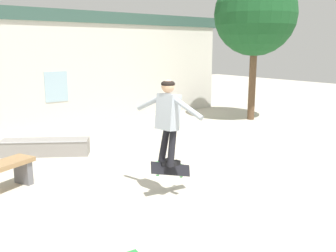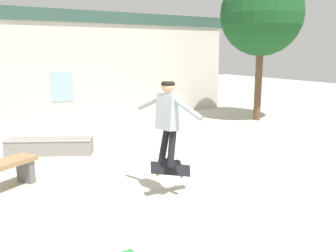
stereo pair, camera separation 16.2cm
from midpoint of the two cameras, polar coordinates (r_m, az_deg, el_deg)
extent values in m
plane|color=beige|center=(5.94, 6.24, -12.18)|extent=(40.00, 40.00, 0.00)
cube|color=beige|center=(11.84, -18.95, 7.24)|extent=(13.55, 0.40, 3.14)
cube|color=#335147|center=(11.84, -19.55, 15.71)|extent=(14.23, 0.52, 0.36)
cube|color=#99B7C6|center=(11.77, -17.03, 5.74)|extent=(0.70, 0.02, 0.90)
cylinder|color=brown|center=(12.83, 12.35, 6.37)|extent=(0.23, 0.23, 2.44)
sphere|color=#194C23|center=(12.82, 12.82, 16.27)|extent=(2.65, 2.65, 2.65)
cube|color=slate|center=(7.29, -21.79, -6.55)|extent=(0.26, 0.38, 0.43)
cube|color=gray|center=(8.98, -18.66, -3.07)|extent=(1.86, 1.42, 0.37)
cube|color=#B7B7BC|center=(8.74, -19.08, -2.34)|extent=(1.64, 1.09, 0.02)
cube|color=#9EA8B2|center=(5.92, -0.78, 2.17)|extent=(0.33, 0.38, 0.59)
sphere|color=tan|center=(5.87, -0.80, 6.07)|extent=(0.24, 0.24, 0.21)
ellipsoid|color=black|center=(5.87, -0.80, 6.43)|extent=(0.26, 0.26, 0.12)
cylinder|color=black|center=(6.10, -1.35, -2.89)|extent=(0.25, 0.14, 0.66)
cube|color=black|center=(6.20, -1.14, -5.46)|extent=(0.27, 0.14, 0.07)
cylinder|color=black|center=(5.99, -0.18, -3.17)|extent=(0.24, 0.18, 0.66)
cube|color=black|center=(6.09, 0.02, -5.78)|extent=(0.27, 0.14, 0.07)
cylinder|color=#9EA8B2|center=(6.19, -3.49, 3.55)|extent=(0.18, 0.59, 0.32)
cylinder|color=#9EA8B2|center=(5.64, 2.17, 2.74)|extent=(0.18, 0.59, 0.32)
cube|color=black|center=(6.24, -0.28, -6.62)|extent=(0.84, 0.12, 0.40)
cylinder|color=green|center=(6.45, 1.19, -5.89)|extent=(0.06, 0.06, 0.05)
cylinder|color=green|center=(6.42, 1.28, -7.78)|extent=(0.06, 0.06, 0.05)
cylinder|color=green|center=(6.14, -2.44, -5.53)|extent=(0.06, 0.06, 0.05)
cylinder|color=green|center=(6.10, -2.37, -7.51)|extent=(0.06, 0.06, 0.05)
camera|label=1|loc=(0.08, -90.78, -0.17)|focal=40.00mm
camera|label=2|loc=(0.08, 89.22, 0.17)|focal=40.00mm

